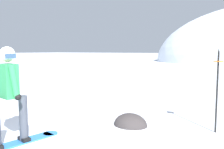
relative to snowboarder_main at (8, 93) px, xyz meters
The scene contains 4 objects.
ground_plane 0.98m from the snowboarder_main, ahead, with size 300.00×300.00×0.00m, color white.
snowboarder_main is the anchor object (origin of this frame).
piste_marker_near 3.93m from the snowboarder_main, 42.00° to the left, with size 0.20×0.20×1.70m.
rock_small 2.62m from the snowboarder_main, 59.23° to the left, with size 0.76×0.65×0.53m.
Camera 1 is at (3.35, -2.45, 1.65)m, focal length 38.41 mm.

